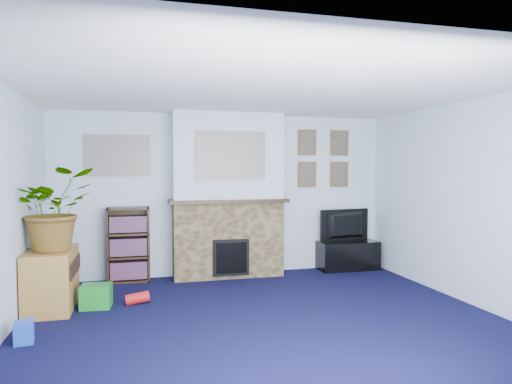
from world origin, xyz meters
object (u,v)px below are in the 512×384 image
object	(u,v)px
television	(348,225)
sideboard	(52,278)
tv_stand	(348,255)
bookshelf	(129,246)

from	to	relation	value
television	sideboard	xyz separation A→B (m)	(-4.16, -1.03, -0.35)
tv_stand	bookshelf	world-z (taller)	bookshelf
sideboard	tv_stand	bearing A→B (deg)	13.69
bookshelf	sideboard	distance (m)	1.37
tv_stand	sideboard	bearing A→B (deg)	-166.31
tv_stand	bookshelf	xyz separation A→B (m)	(-3.34, 0.08, 0.28)
tv_stand	television	world-z (taller)	television
bookshelf	tv_stand	bearing A→B (deg)	-1.31
television	tv_stand	bearing A→B (deg)	81.39
television	bookshelf	bearing A→B (deg)	-9.58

